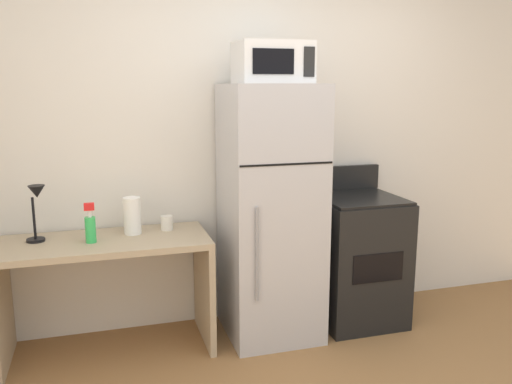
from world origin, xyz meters
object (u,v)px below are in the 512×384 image
(coffee_mug, at_px, (167,223))
(oven_range, at_px, (357,258))
(paper_towel_roll, at_px, (132,216))
(microwave, at_px, (272,63))
(desk_lamp, at_px, (36,204))
(spray_bottle, at_px, (90,227))
(desk, at_px, (107,273))
(refrigerator, at_px, (270,213))

(coffee_mug, xyz_separation_m, oven_range, (1.34, -0.13, -0.33))
(paper_towel_roll, height_order, microwave, microwave)
(coffee_mug, bearing_deg, microwave, -14.05)
(desk_lamp, relative_size, microwave, 0.77)
(desk_lamp, distance_m, spray_bottle, 0.35)
(spray_bottle, distance_m, microwave, 1.52)
(coffee_mug, relative_size, paper_towel_roll, 0.40)
(desk, height_order, paper_towel_roll, paper_towel_roll)
(desk_lamp, height_order, microwave, microwave)
(desk_lamp, height_order, paper_towel_roll, desk_lamp)
(paper_towel_roll, bearing_deg, spray_bottle, -154.01)
(desk, bearing_deg, paper_towel_roll, 26.24)
(paper_towel_roll, bearing_deg, oven_range, -3.64)
(spray_bottle, bearing_deg, paper_towel_roll, 25.99)
(spray_bottle, xyz_separation_m, microwave, (1.16, -0.01, 0.99))
(oven_range, bearing_deg, refrigerator, -178.50)
(refrigerator, bearing_deg, desk, 178.48)
(refrigerator, distance_m, microwave, 0.98)
(desk_lamp, height_order, refrigerator, refrigerator)
(spray_bottle, distance_m, oven_range, 1.86)
(microwave, distance_m, oven_range, 1.52)
(desk, distance_m, refrigerator, 1.13)
(desk, distance_m, oven_range, 1.75)
(desk_lamp, bearing_deg, microwave, -4.61)
(spray_bottle, height_order, oven_range, oven_range)
(desk_lamp, distance_m, paper_towel_roll, 0.58)
(desk_lamp, relative_size, refrigerator, 0.21)
(desk, distance_m, microwave, 1.69)
(coffee_mug, xyz_separation_m, spray_bottle, (-0.48, -0.16, 0.05))
(desk, bearing_deg, refrigerator, -1.52)
(oven_range, bearing_deg, paper_towel_roll, 176.36)
(coffee_mug, height_order, microwave, microwave)
(desk_lamp, bearing_deg, paper_towel_roll, 2.05)
(desk, xyz_separation_m, oven_range, (1.75, -0.01, -0.07))
(coffee_mug, bearing_deg, spray_bottle, -161.98)
(desk, distance_m, spray_bottle, 0.33)
(desk, height_order, oven_range, oven_range)
(refrigerator, relative_size, oven_range, 1.55)
(paper_towel_roll, bearing_deg, refrigerator, -7.42)
(paper_towel_roll, distance_m, spray_bottle, 0.29)
(oven_range, bearing_deg, spray_bottle, -179.17)
(desk_lamp, bearing_deg, spray_bottle, -19.09)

